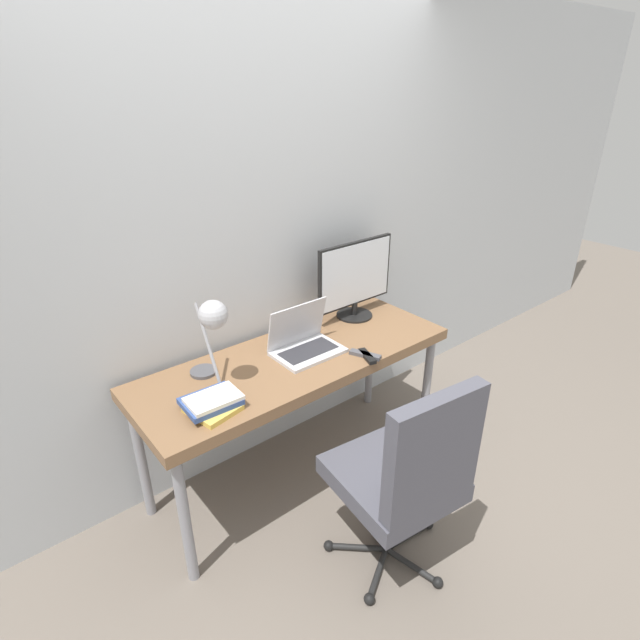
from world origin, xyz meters
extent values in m
plane|color=#70665B|center=(0.00, 0.00, 0.00)|extent=(12.00, 12.00, 0.00)
cube|color=silver|center=(0.00, 0.68, 1.30)|extent=(8.00, 0.05, 2.60)
cube|color=brown|center=(0.00, 0.31, 0.75)|extent=(1.73, 0.62, 0.06)
cylinder|color=gray|center=(-0.80, 0.06, 0.36)|extent=(0.05, 0.05, 0.72)
cylinder|color=gray|center=(0.80, 0.06, 0.36)|extent=(0.05, 0.05, 0.72)
cylinder|color=gray|center=(-0.80, 0.56, 0.36)|extent=(0.05, 0.05, 0.72)
cylinder|color=gray|center=(0.80, 0.56, 0.36)|extent=(0.05, 0.05, 0.72)
cube|color=silver|center=(0.06, 0.29, 0.79)|extent=(0.36, 0.24, 0.02)
cube|color=#2D2D33|center=(0.06, 0.29, 0.80)|extent=(0.30, 0.15, 0.00)
cube|color=silver|center=(0.06, 0.38, 0.91)|extent=(0.36, 0.06, 0.24)
cube|color=silver|center=(0.06, 0.38, 0.91)|extent=(0.32, 0.05, 0.21)
cylinder|color=black|center=(0.57, 0.48, 0.78)|extent=(0.22, 0.22, 0.01)
cylinder|color=black|center=(0.57, 0.48, 0.83)|extent=(0.04, 0.04, 0.08)
cube|color=black|center=(0.57, 0.48, 1.05)|extent=(0.55, 0.02, 0.39)
cube|color=silver|center=(0.57, 0.47, 1.05)|extent=(0.52, 0.00, 0.36)
cylinder|color=#4C4C51|center=(-0.46, 0.47, 0.79)|extent=(0.13, 0.13, 0.02)
cylinder|color=#99999E|center=(-0.46, 0.38, 0.98)|extent=(0.02, 0.18, 0.37)
sphere|color=#B2B2B7|center=(-0.46, 0.30, 1.16)|extent=(0.13, 0.13, 0.13)
sphere|color=black|center=(0.26, -0.45, 0.03)|extent=(0.05, 0.05, 0.05)
cylinder|color=black|center=(0.12, -0.43, 0.03)|extent=(0.28, 0.06, 0.03)
sphere|color=black|center=(0.10, -0.16, 0.03)|extent=(0.05, 0.05, 0.05)
cylinder|color=black|center=(0.04, -0.29, 0.03)|extent=(0.14, 0.26, 0.03)
sphere|color=black|center=(-0.22, -0.22, 0.03)|extent=(0.05, 0.05, 0.05)
cylinder|color=black|center=(-0.12, -0.32, 0.03)|extent=(0.22, 0.21, 0.03)
sphere|color=black|center=(-0.27, -0.55, 0.03)|extent=(0.05, 0.05, 0.05)
cylinder|color=black|center=(-0.14, -0.48, 0.03)|extent=(0.26, 0.16, 0.03)
sphere|color=black|center=(0.03, -0.69, 0.03)|extent=(0.05, 0.05, 0.05)
cylinder|color=black|center=(0.01, -0.55, 0.03)|extent=(0.08, 0.28, 0.03)
cylinder|color=#2D2D33|center=(-0.02, -0.41, 0.24)|extent=(0.04, 0.04, 0.39)
cube|color=#4C4C56|center=(-0.02, -0.41, 0.48)|extent=(0.54, 0.57, 0.09)
cube|color=#4C4C56|center=(-0.05, -0.64, 0.78)|extent=(0.46, 0.13, 0.52)
cube|color=gold|center=(-0.57, 0.16, 0.79)|extent=(0.22, 0.23, 0.02)
cube|color=#334C8C|center=(-0.57, 0.18, 0.81)|extent=(0.24, 0.20, 0.03)
cube|color=silver|center=(-0.56, 0.16, 0.84)|extent=(0.23, 0.16, 0.02)
cube|color=#4C4C51|center=(0.27, 0.08, 0.79)|extent=(0.11, 0.17, 0.02)
cube|color=black|center=(0.27, 0.06, 0.79)|extent=(0.09, 0.15, 0.02)
camera|label=1|loc=(-1.34, -1.52, 2.09)|focal=28.00mm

